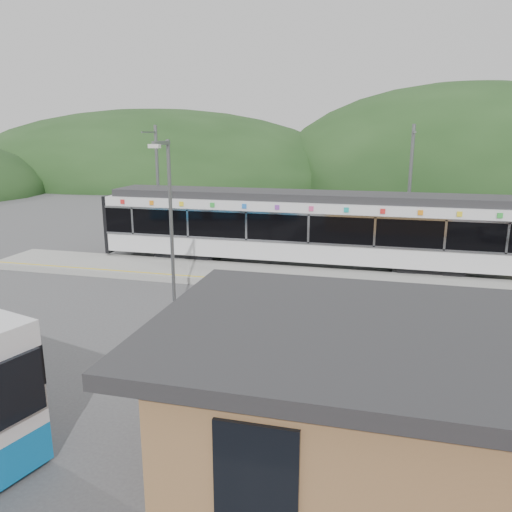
# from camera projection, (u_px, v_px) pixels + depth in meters

# --- Properties ---
(ground) EXTENTS (120.00, 120.00, 0.00)m
(ground) POSITION_uv_depth(u_px,v_px,m) (230.00, 301.00, 20.04)
(ground) COLOR #4C4C4F
(ground) RESTS_ON ground
(hills) EXTENTS (146.00, 149.00, 26.00)m
(hills) POSITION_uv_depth(u_px,v_px,m) (389.00, 276.00, 23.53)
(hills) COLOR #1E3D19
(hills) RESTS_ON ground
(platform) EXTENTS (26.00, 3.20, 0.30)m
(platform) POSITION_uv_depth(u_px,v_px,m) (251.00, 275.00, 23.11)
(platform) COLOR #9E9E99
(platform) RESTS_ON ground
(yellow_line) EXTENTS (26.00, 0.10, 0.01)m
(yellow_line) POSITION_uv_depth(u_px,v_px,m) (244.00, 280.00, 21.85)
(yellow_line) COLOR yellow
(yellow_line) RESTS_ON platform
(train) EXTENTS (20.44, 3.01, 3.74)m
(train) POSITION_uv_depth(u_px,v_px,m) (303.00, 226.00, 24.71)
(train) COLOR black
(train) RESTS_ON ground
(catenary_mast_west) EXTENTS (0.18, 1.80, 7.00)m
(catenary_mast_west) POSITION_uv_depth(u_px,v_px,m) (158.00, 185.00, 28.89)
(catenary_mast_west) COLOR slate
(catenary_mast_west) RESTS_ON ground
(catenary_mast_east) EXTENTS (0.18, 1.80, 7.00)m
(catenary_mast_east) POSITION_uv_depth(u_px,v_px,m) (409.00, 191.00, 25.54)
(catenary_mast_east) COLOR slate
(catenary_mast_east) RESTS_ON ground
(station_shelter) EXTENTS (9.20, 6.20, 3.00)m
(station_shelter) POSITION_uv_depth(u_px,v_px,m) (386.00, 396.00, 9.76)
(station_shelter) COLOR #946340
(station_shelter) RESTS_ON ground
(lamp_post) EXTENTS (0.35, 1.11, 6.37)m
(lamp_post) POSITION_uv_depth(u_px,v_px,m) (169.00, 219.00, 16.44)
(lamp_post) COLOR slate
(lamp_post) RESTS_ON ground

